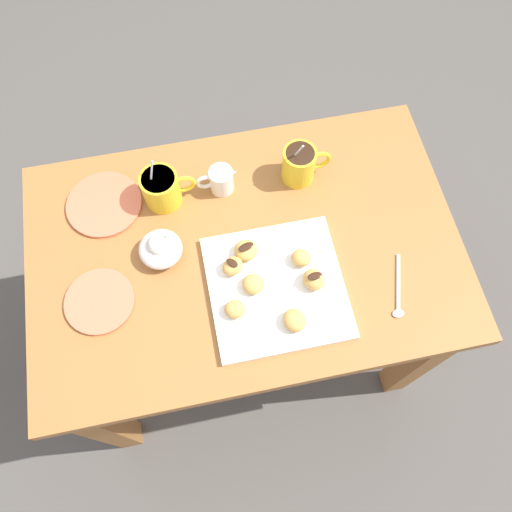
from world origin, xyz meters
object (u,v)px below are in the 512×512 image
at_px(cream_pitcher_white, 221,180).
at_px(beignet_1, 235,309).
at_px(beignet_5, 233,266).
at_px(beignet_6, 247,250).
at_px(pastry_plate_square, 276,287).
at_px(beignet_0, 314,280).
at_px(beignet_4, 301,258).
at_px(dining_table, 246,271).
at_px(saucer_coral_right, 104,204).
at_px(beignet_3, 295,320).
at_px(coffee_mug_yellow_left, 162,188).
at_px(ice_cream_bowl, 160,248).
at_px(coffee_mug_yellow_right, 300,164).
at_px(beignet_2, 252,284).
at_px(saucer_coral_left, 100,301).

xyz_separation_m(cream_pitcher_white, beignet_1, (-0.03, -0.34, -0.01)).
distance_m(beignet_5, beignet_6, 0.05).
height_order(pastry_plate_square, beignet_6, beignet_6).
xyz_separation_m(beignet_0, beignet_4, (-0.01, 0.06, -0.00)).
bearing_deg(beignet_5, beignet_1, -97.56).
bearing_deg(beignet_1, beignet_6, 68.02).
bearing_deg(beignet_4, beignet_6, 159.33).
relative_size(dining_table, saucer_coral_right, 5.56).
bearing_deg(beignet_3, beignet_0, 52.42).
xyz_separation_m(coffee_mug_yellow_left, ice_cream_bowl, (-0.03, -0.15, -0.02)).
distance_m(dining_table, coffee_mug_yellow_right, 0.32).
height_order(dining_table, pastry_plate_square, pastry_plate_square).
bearing_deg(cream_pitcher_white, ice_cream_bowl, -137.91).
relative_size(pastry_plate_square, beignet_5, 6.16).
bearing_deg(beignet_2, coffee_mug_yellow_right, 57.69).
height_order(saucer_coral_right, beignet_4, beignet_4).
distance_m(saucer_coral_left, beignet_0, 0.50).
bearing_deg(ice_cream_bowl, beignet_2, -34.19).
height_order(coffee_mug_yellow_right, beignet_2, coffee_mug_yellow_right).
bearing_deg(beignet_5, beignet_6, 39.18).
distance_m(dining_table, pastry_plate_square, 0.20).
relative_size(ice_cream_bowl, saucer_coral_right, 0.55).
bearing_deg(beignet_5, beignet_2, -56.11).
bearing_deg(beignet_1, beignet_0, 9.74).
relative_size(cream_pitcher_white, ice_cream_bowl, 1.00).
bearing_deg(cream_pitcher_white, dining_table, -81.90).
distance_m(pastry_plate_square, beignet_2, 0.06).
height_order(beignet_1, beignet_3, beignet_3).
relative_size(ice_cream_bowl, beignet_5, 2.05).
relative_size(coffee_mug_yellow_left, beignet_5, 2.88).
distance_m(coffee_mug_yellow_left, saucer_coral_right, 0.16).
height_order(cream_pitcher_white, saucer_coral_right, cream_pitcher_white).
height_order(cream_pitcher_white, ice_cream_bowl, ice_cream_bowl).
bearing_deg(beignet_1, beignet_3, -22.65).
bearing_deg(coffee_mug_yellow_right, beignet_5, -132.89).
xyz_separation_m(saucer_coral_left, beignet_1, (0.30, -0.09, 0.03)).
xyz_separation_m(beignet_1, beignet_2, (0.05, 0.05, -0.00)).
distance_m(pastry_plate_square, cream_pitcher_white, 0.31).
bearing_deg(beignet_4, dining_table, 151.45).
bearing_deg(cream_pitcher_white, saucer_coral_left, -143.05).
distance_m(coffee_mug_yellow_left, cream_pitcher_white, 0.15).
bearing_deg(coffee_mug_yellow_left, dining_table, -45.71).
height_order(saucer_coral_right, beignet_5, beignet_5).
xyz_separation_m(pastry_plate_square, beignet_0, (0.08, -0.01, 0.03)).
relative_size(saucer_coral_left, beignet_2, 3.20).
xyz_separation_m(cream_pitcher_white, saucer_coral_left, (-0.33, -0.25, -0.03)).
height_order(beignet_0, beignet_1, beignet_0).
height_order(saucer_coral_right, beignet_1, beignet_1).
bearing_deg(beignet_5, beignet_0, -21.91).
height_order(ice_cream_bowl, beignet_4, ice_cream_bowl).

